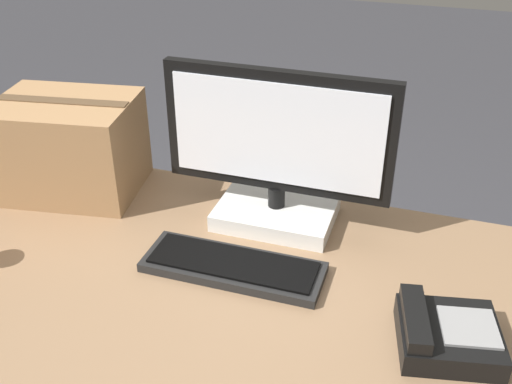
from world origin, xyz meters
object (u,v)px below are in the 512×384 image
object	(u,v)px
keyboard	(233,266)
desk_phone	(445,334)
monitor	(277,161)
cardboard_box	(69,146)

from	to	relation	value
keyboard	desk_phone	world-z (taller)	desk_phone
monitor	keyboard	xyz separation A→B (m)	(-0.03, -0.24, -0.16)
monitor	desk_phone	size ratio (longest dim) A/B	2.55
keyboard	monitor	bearing A→B (deg)	81.97
monitor	desk_phone	xyz separation A→B (m)	(0.45, -0.34, -0.15)
keyboard	cardboard_box	world-z (taller)	cardboard_box
monitor	keyboard	world-z (taller)	monitor
desk_phone	cardboard_box	bearing A→B (deg)	151.51
monitor	cardboard_box	size ratio (longest dim) A/B	1.40
monitor	desk_phone	distance (m)	0.58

